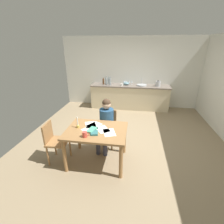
{
  "coord_description": "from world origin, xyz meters",
  "views": [
    {
      "loc": [
        0.24,
        -3.63,
        2.27
      ],
      "look_at": [
        -0.28,
        -0.3,
        0.85
      ],
      "focal_mm": 25.36,
      "sensor_mm": 36.0,
      "label": 1
    }
  ],
  "objects_px": {
    "wine_glass_back_left": "(126,81)",
    "candlestick": "(78,125)",
    "sink_unit": "(142,85)",
    "bottle_wine_red": "(109,81)",
    "book_cookery": "(92,130)",
    "stovetop_kettle": "(158,84)",
    "coffee_mug": "(85,134)",
    "teacup_on_counter": "(122,85)",
    "dining_table": "(97,135)",
    "bottle_vinegar": "(106,81)",
    "book_magazine": "(94,133)",
    "wine_glass_back_right": "(124,81)",
    "chair_side_empty": "(55,140)",
    "bottle_sauce": "(110,81)",
    "chair_at_table": "(108,126)",
    "wine_glass_near_sink": "(132,82)",
    "bottle_oil": "(103,82)",
    "mixing_bowl": "(126,83)",
    "person_seated": "(106,121)",
    "wine_glass_by_kettle": "(129,81)"
  },
  "relations": [
    {
      "from": "bottle_oil",
      "to": "bottle_wine_red",
      "type": "bearing_deg",
      "value": 21.04
    },
    {
      "from": "sink_unit",
      "to": "bottle_wine_red",
      "type": "height_order",
      "value": "bottle_wine_red"
    },
    {
      "from": "person_seated",
      "to": "bottle_sauce",
      "type": "height_order",
      "value": "bottle_sauce"
    },
    {
      "from": "chair_side_empty",
      "to": "teacup_on_counter",
      "type": "bearing_deg",
      "value": 71.96
    },
    {
      "from": "chair_at_table",
      "to": "chair_side_empty",
      "type": "relative_size",
      "value": 0.99
    },
    {
      "from": "bottle_wine_red",
      "to": "sink_unit",
      "type": "bearing_deg",
      "value": -2.75
    },
    {
      "from": "chair_at_table",
      "to": "book_cookery",
      "type": "bearing_deg",
      "value": -103.5
    },
    {
      "from": "bottle_sauce",
      "to": "mixing_bowl",
      "type": "relative_size",
      "value": 1.4
    },
    {
      "from": "dining_table",
      "to": "wine_glass_by_kettle",
      "type": "height_order",
      "value": "wine_glass_by_kettle"
    },
    {
      "from": "chair_at_table",
      "to": "bottle_sauce",
      "type": "bearing_deg",
      "value": 98.07
    },
    {
      "from": "book_magazine",
      "to": "wine_glass_back_right",
      "type": "xyz_separation_m",
      "value": [
        0.24,
        3.54,
        0.24
      ]
    },
    {
      "from": "dining_table",
      "to": "book_cookery",
      "type": "xyz_separation_m",
      "value": [
        -0.08,
        -0.05,
        0.13
      ]
    },
    {
      "from": "bottle_oil",
      "to": "mixing_bowl",
      "type": "bearing_deg",
      "value": 4.88
    },
    {
      "from": "wine_glass_by_kettle",
      "to": "bottle_wine_red",
      "type": "bearing_deg",
      "value": -173.67
    },
    {
      "from": "wine_glass_back_right",
      "to": "wine_glass_near_sink",
      "type": "bearing_deg",
      "value": 0.0
    },
    {
      "from": "dining_table",
      "to": "bottle_wine_red",
      "type": "relative_size",
      "value": 4.02
    },
    {
      "from": "dining_table",
      "to": "sink_unit",
      "type": "xyz_separation_m",
      "value": [
        0.91,
        3.25,
        0.28
      ]
    },
    {
      "from": "candlestick",
      "to": "book_magazine",
      "type": "xyz_separation_m",
      "value": [
        0.38,
        -0.18,
        -0.05
      ]
    },
    {
      "from": "book_cookery",
      "to": "stovetop_kettle",
      "type": "relative_size",
      "value": 1.03
    },
    {
      "from": "teacup_on_counter",
      "to": "wine_glass_near_sink",
      "type": "bearing_deg",
      "value": 40.73
    },
    {
      "from": "mixing_bowl",
      "to": "bottle_wine_red",
      "type": "bearing_deg",
      "value": 179.89
    },
    {
      "from": "wine_glass_back_left",
      "to": "stovetop_kettle",
      "type": "bearing_deg",
      "value": -7.24
    },
    {
      "from": "bottle_sauce",
      "to": "dining_table",
      "type": "bearing_deg",
      "value": -85.42
    },
    {
      "from": "chair_at_table",
      "to": "wine_glass_back_left",
      "type": "height_order",
      "value": "wine_glass_back_left"
    },
    {
      "from": "sink_unit",
      "to": "bottle_sauce",
      "type": "xyz_separation_m",
      "value": [
        -1.17,
        -0.09,
        0.11
      ]
    },
    {
      "from": "wine_glass_back_left",
      "to": "coffee_mug",
      "type": "bearing_deg",
      "value": -96.92
    },
    {
      "from": "dining_table",
      "to": "bottle_vinegar",
      "type": "bearing_deg",
      "value": 97.3
    },
    {
      "from": "wine_glass_by_kettle",
      "to": "person_seated",
      "type": "bearing_deg",
      "value": -97.16
    },
    {
      "from": "bottle_oil",
      "to": "wine_glass_back_left",
      "type": "height_order",
      "value": "bottle_oil"
    },
    {
      "from": "candlestick",
      "to": "bottle_sauce",
      "type": "distance_m",
      "value": 3.14
    },
    {
      "from": "bottle_oil",
      "to": "wine_glass_by_kettle",
      "type": "height_order",
      "value": "bottle_oil"
    },
    {
      "from": "sink_unit",
      "to": "bottle_wine_red",
      "type": "relative_size",
      "value": 1.23
    },
    {
      "from": "wine_glass_back_left",
      "to": "candlestick",
      "type": "bearing_deg",
      "value": -101.64
    },
    {
      "from": "coffee_mug",
      "to": "wine_glass_near_sink",
      "type": "distance_m",
      "value": 3.75
    },
    {
      "from": "chair_at_table",
      "to": "mixing_bowl",
      "type": "xyz_separation_m",
      "value": [
        0.24,
        2.62,
        0.47
      ]
    },
    {
      "from": "coffee_mug",
      "to": "teacup_on_counter",
      "type": "relative_size",
      "value": 1.07
    },
    {
      "from": "bottle_vinegar",
      "to": "wine_glass_back_right",
      "type": "xyz_separation_m",
      "value": [
        0.66,
        0.15,
        -0.02
      ]
    },
    {
      "from": "wine_glass_back_right",
      "to": "teacup_on_counter",
      "type": "bearing_deg",
      "value": -99.69
    },
    {
      "from": "dining_table",
      "to": "bottle_sauce",
      "type": "xyz_separation_m",
      "value": [
        -0.25,
        3.16,
        0.39
      ]
    },
    {
      "from": "person_seated",
      "to": "stovetop_kettle",
      "type": "bearing_deg",
      "value": 62.51
    },
    {
      "from": "sink_unit",
      "to": "bottle_sauce",
      "type": "height_order",
      "value": "bottle_sauce"
    },
    {
      "from": "bottle_oil",
      "to": "stovetop_kettle",
      "type": "bearing_deg",
      "value": 0.32
    },
    {
      "from": "person_seated",
      "to": "wine_glass_near_sink",
      "type": "xyz_separation_m",
      "value": [
        0.46,
        2.86,
        0.33
      ]
    },
    {
      "from": "stovetop_kettle",
      "to": "wine_glass_near_sink",
      "type": "height_order",
      "value": "stovetop_kettle"
    },
    {
      "from": "wine_glass_back_left",
      "to": "bottle_vinegar",
      "type": "bearing_deg",
      "value": -167.97
    },
    {
      "from": "book_magazine",
      "to": "wine_glass_back_left",
      "type": "distance_m",
      "value": 3.56
    },
    {
      "from": "stovetop_kettle",
      "to": "teacup_on_counter",
      "type": "bearing_deg",
      "value": -173.42
    },
    {
      "from": "chair_side_empty",
      "to": "wine_glass_back_left",
      "type": "distance_m",
      "value": 3.72
    },
    {
      "from": "coffee_mug",
      "to": "sink_unit",
      "type": "bearing_deg",
      "value": 73.44
    },
    {
      "from": "book_cookery",
      "to": "bottle_sauce",
      "type": "bearing_deg",
      "value": 106.09
    }
  ]
}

